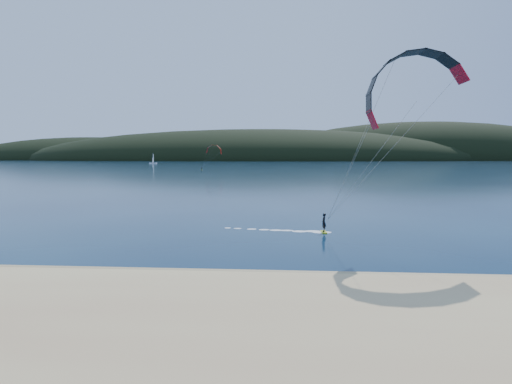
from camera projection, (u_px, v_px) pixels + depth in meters
The scene contains 6 objects.
ground at pixel (178, 299), 22.58m from camera, with size 1800.00×1800.00×0.00m, color #061831.
wet_sand at pixel (196, 274), 27.05m from camera, with size 220.00×2.50×0.10m.
headland at pixel (283, 160), 763.12m from camera, with size 1200.00×310.00×140.00m.
kitesurfer_near at pixel (412, 105), 35.71m from camera, with size 22.62×8.26×16.46m.
kitesurfer_far at pixel (214, 152), 224.95m from camera, with size 12.87×7.52×12.98m.
sailboat at pixel (153, 163), 424.35m from camera, with size 7.92×5.06×11.20m.
Camera 1 is at (5.80, -21.63, 7.75)m, focal length 29.14 mm.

